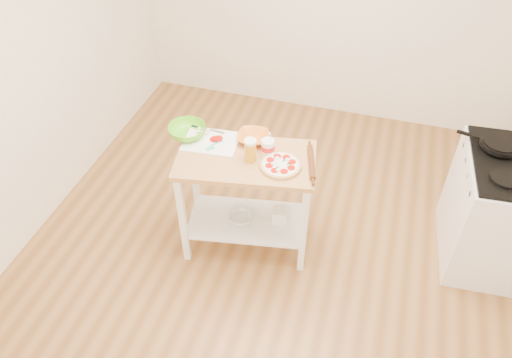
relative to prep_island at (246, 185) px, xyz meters
The scene contains 15 objects.
room_shell 0.76m from the prep_island, 25.14° to the right, with size 4.04×4.54×2.74m.
prep_island is the anchor object (origin of this frame).
gas_stove 1.94m from the prep_island, 13.14° to the left, with size 0.77×0.88×1.11m.
skillet 1.85m from the prep_island, 18.78° to the left, with size 0.44×0.28×0.03m.
pizza 0.38m from the prep_island, ahead, with size 0.29×0.29×0.05m.
cutting_board 0.42m from the prep_island, 160.22° to the left, with size 0.42×0.33×0.04m.
spatula 0.39m from the prep_island, 168.65° to the left, with size 0.10×0.14×0.01m.
knife 0.54m from the prep_island, 151.01° to the left, with size 0.27×0.04×0.01m.
orange_bowl 0.36m from the prep_island, 92.12° to the left, with size 0.23×0.23×0.06m, color orange.
green_bowl 0.60m from the prep_island, 165.87° to the left, with size 0.28×0.28×0.09m, color #5BC219.
beer_pint 0.35m from the prep_island, 14.45° to the right, with size 0.09×0.09×0.18m.
yogurt_tub 0.36m from the prep_island, 35.41° to the left, with size 0.10×0.10×0.21m.
rolling_pin 0.54m from the prep_island, ahead, with size 0.04×0.04×0.35m, color #5C3115.
shelf_glass_bowl 0.35m from the prep_island, 161.85° to the right, with size 0.21×0.21×0.07m, color silver.
shelf_bin 0.41m from the prep_island, 16.15° to the left, with size 0.12×0.12×0.12m, color white.
Camera 1 is at (0.60, -2.49, 3.17)m, focal length 35.00 mm.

